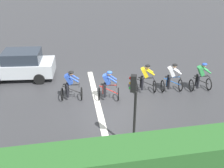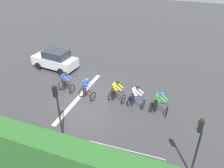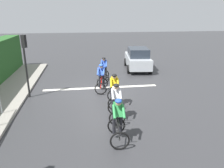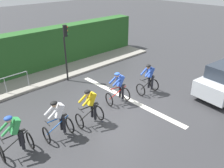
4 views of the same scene
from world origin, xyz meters
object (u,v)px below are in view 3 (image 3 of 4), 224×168
(cyclist_second, at_px, (116,102))
(car_silver, at_px, (138,59))
(cyclist_trailing, at_px, (104,70))
(traffic_light_near_crossing, at_px, (25,57))
(cyclist_lead, at_px, (118,121))
(cyclist_fourth, at_px, (101,78))
(cyclist_mid, at_px, (114,90))

(cyclist_second, bearing_deg, car_silver, -110.41)
(cyclist_trailing, height_order, traffic_light_near_crossing, traffic_light_near_crossing)
(car_silver, bearing_deg, cyclist_second, 69.59)
(cyclist_lead, xyz_separation_m, cyclist_fourth, (0.09, -5.21, 0.00))
(car_silver, distance_m, traffic_light_near_crossing, 9.06)
(cyclist_lead, distance_m, cyclist_second, 1.62)
(cyclist_lead, relative_size, cyclist_second, 1.00)
(cyclist_mid, distance_m, car_silver, 7.52)
(cyclist_second, height_order, cyclist_mid, same)
(cyclist_second, bearing_deg, cyclist_mid, -95.70)
(cyclist_second, relative_size, traffic_light_near_crossing, 0.50)
(traffic_light_near_crossing, bearing_deg, cyclist_fourth, -175.35)
(cyclist_fourth, height_order, cyclist_trailing, same)
(cyclist_lead, distance_m, traffic_light_near_crossing, 6.51)
(cyclist_mid, xyz_separation_m, car_silver, (-2.97, -6.91, 0.08))
(cyclist_mid, bearing_deg, car_silver, -113.25)
(cyclist_second, distance_m, traffic_light_near_crossing, 5.55)
(cyclist_second, relative_size, cyclist_fourth, 1.00)
(cyclist_trailing, bearing_deg, cyclist_second, 89.25)
(car_silver, bearing_deg, cyclist_lead, 71.68)
(cyclist_trailing, xyz_separation_m, car_silver, (-3.04, -2.86, 0.08))
(cyclist_second, height_order, car_silver, car_silver)
(cyclist_mid, relative_size, cyclist_trailing, 1.00)
(cyclist_second, distance_m, car_silver, 8.93)
(cyclist_fourth, distance_m, cyclist_trailing, 1.94)
(car_silver, bearing_deg, cyclist_trailing, 43.28)
(cyclist_mid, bearing_deg, cyclist_lead, 83.76)
(cyclist_lead, distance_m, cyclist_mid, 3.09)
(cyclist_fourth, bearing_deg, cyclist_lead, 91.01)
(cyclist_lead, bearing_deg, car_silver, -108.32)
(cyclist_lead, relative_size, traffic_light_near_crossing, 0.50)
(cyclist_fourth, distance_m, traffic_light_near_crossing, 4.23)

